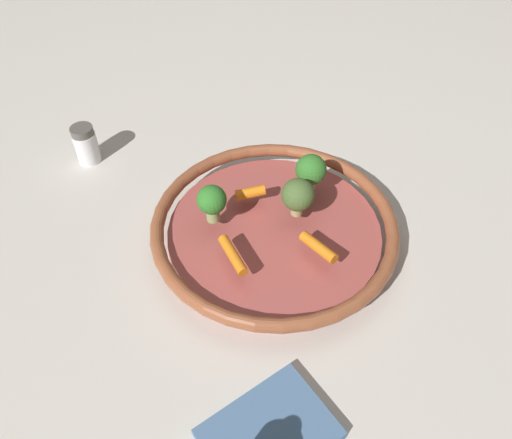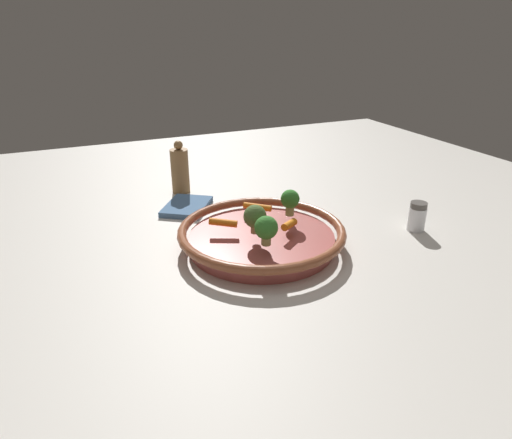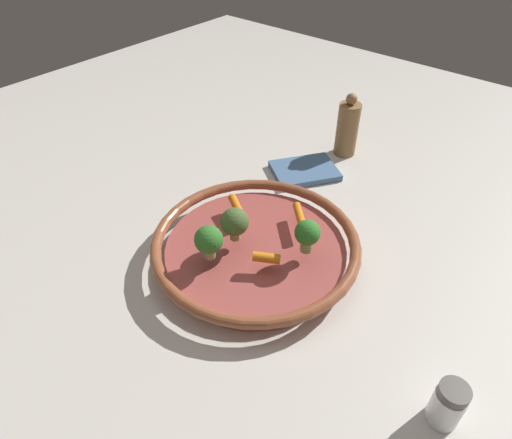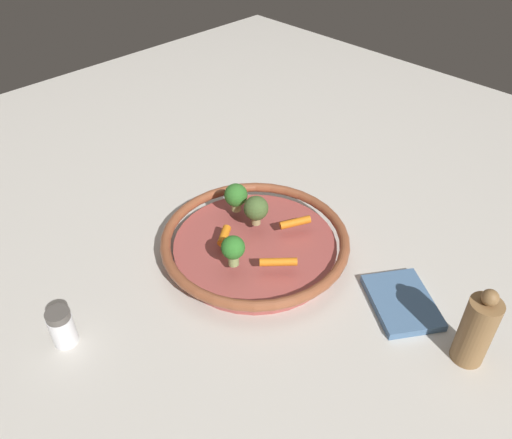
% 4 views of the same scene
% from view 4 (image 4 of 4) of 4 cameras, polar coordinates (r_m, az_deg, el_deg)
% --- Properties ---
extents(ground_plane, '(2.09, 2.09, 0.00)m').
position_cam_4_polar(ground_plane, '(0.99, -0.10, -3.84)').
color(ground_plane, beige).
extents(serving_bowl, '(0.36, 0.36, 0.05)m').
position_cam_4_polar(serving_bowl, '(0.97, -0.11, -2.72)').
color(serving_bowl, '#A84C47').
rests_on(serving_bowl, ground_plane).
extents(baby_carrot_back, '(0.04, 0.05, 0.02)m').
position_cam_4_polar(baby_carrot_back, '(0.94, -3.57, -1.81)').
color(baby_carrot_back, orange).
rests_on(baby_carrot_back, serving_bowl).
extents(baby_carrot_center, '(0.04, 0.06, 0.02)m').
position_cam_4_polar(baby_carrot_center, '(0.97, 4.40, -0.33)').
color(baby_carrot_center, orange).
rests_on(baby_carrot_center, serving_bowl).
extents(baby_carrot_left, '(0.06, 0.06, 0.01)m').
position_cam_4_polar(baby_carrot_left, '(0.89, 2.51, -4.76)').
color(baby_carrot_left, orange).
rests_on(baby_carrot_left, serving_bowl).
extents(broccoli_floret_large, '(0.05, 0.05, 0.06)m').
position_cam_4_polar(broccoli_floret_large, '(0.99, -2.26, 2.67)').
color(broccoli_floret_large, '#97A966').
rests_on(broccoli_floret_large, serving_bowl).
extents(broccoli_floret_mid, '(0.04, 0.04, 0.06)m').
position_cam_4_polar(broccoli_floret_mid, '(0.87, -2.58, -3.27)').
color(broccoli_floret_mid, '#95AB66').
rests_on(broccoli_floret_mid, serving_bowl).
extents(broccoli_floret_small, '(0.05, 0.05, 0.06)m').
position_cam_4_polar(broccoli_floret_small, '(0.96, 0.00, 1.22)').
color(broccoli_floret_small, tan).
rests_on(broccoli_floret_small, serving_bowl).
extents(salt_shaker, '(0.04, 0.04, 0.07)m').
position_cam_4_polar(salt_shaker, '(0.87, -20.87, -11.18)').
color(salt_shaker, white).
rests_on(salt_shaker, ground_plane).
extents(pepper_mill, '(0.05, 0.05, 0.15)m').
position_cam_4_polar(pepper_mill, '(0.84, 23.43, -11.25)').
color(pepper_mill, olive).
rests_on(pepper_mill, ground_plane).
extents(dish_towel, '(0.17, 0.16, 0.01)m').
position_cam_4_polar(dish_towel, '(0.92, 15.98, -8.85)').
color(dish_towel, '#4C7099').
rests_on(dish_towel, ground_plane).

